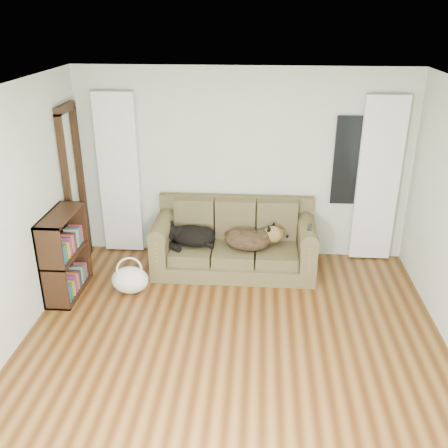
# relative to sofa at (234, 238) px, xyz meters

# --- Properties ---
(floor) EXTENTS (5.00, 5.00, 0.00)m
(floor) POSITION_rel_sofa_xyz_m (0.08, -1.97, -0.45)
(floor) COLOR #44250D
(floor) RESTS_ON ground
(ceiling) EXTENTS (5.00, 5.00, 0.00)m
(ceiling) POSITION_rel_sofa_xyz_m (0.08, -1.97, 2.15)
(ceiling) COLOR white
(ceiling) RESTS_ON ground
(wall_back) EXTENTS (4.50, 0.04, 2.60)m
(wall_back) POSITION_rel_sofa_xyz_m (0.08, 0.53, 0.85)
(wall_back) COLOR beige
(wall_back) RESTS_ON ground
(curtain_left) EXTENTS (0.55, 0.08, 2.25)m
(curtain_left) POSITION_rel_sofa_xyz_m (-1.62, 0.45, 0.70)
(curtain_left) COLOR white
(curtain_left) RESTS_ON ground
(curtain_right) EXTENTS (0.55, 0.08, 2.25)m
(curtain_right) POSITION_rel_sofa_xyz_m (1.88, 0.45, 0.70)
(curtain_right) COLOR white
(curtain_right) RESTS_ON ground
(window_pane) EXTENTS (0.50, 0.03, 1.20)m
(window_pane) POSITION_rel_sofa_xyz_m (1.53, 0.50, 0.95)
(window_pane) COLOR black
(window_pane) RESTS_ON wall_back
(door_casing) EXTENTS (0.07, 0.60, 2.10)m
(door_casing) POSITION_rel_sofa_xyz_m (-2.12, 0.08, 0.60)
(door_casing) COLOR black
(door_casing) RESTS_ON ground
(sofa) EXTENTS (2.12, 0.91, 0.87)m
(sofa) POSITION_rel_sofa_xyz_m (0.00, 0.00, 0.00)
(sofa) COLOR brown
(sofa) RESTS_ON floor
(dog_black_lab) EXTENTS (0.72, 0.58, 0.26)m
(dog_black_lab) POSITION_rel_sofa_xyz_m (-0.59, -0.02, 0.03)
(dog_black_lab) COLOR black
(dog_black_lab) RESTS_ON sofa
(dog_shepherd) EXTENTS (0.71, 0.56, 0.28)m
(dog_shepherd) POSITION_rel_sofa_xyz_m (0.21, -0.07, 0.04)
(dog_shepherd) COLOR black
(dog_shepherd) RESTS_ON sofa
(tv_remote) EXTENTS (0.07, 0.17, 0.02)m
(tv_remote) POSITION_rel_sofa_xyz_m (0.96, -0.19, 0.28)
(tv_remote) COLOR black
(tv_remote) RESTS_ON sofa
(tote_bag) EXTENTS (0.48, 0.38, 0.33)m
(tote_bag) POSITION_rel_sofa_xyz_m (-1.25, -0.70, -0.29)
(tote_bag) COLOR silver
(tote_bag) RESTS_ON floor
(bookshelf) EXTENTS (0.36, 0.86, 1.05)m
(bookshelf) POSITION_rel_sofa_xyz_m (-2.01, -0.77, 0.05)
(bookshelf) COLOR black
(bookshelf) RESTS_ON floor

